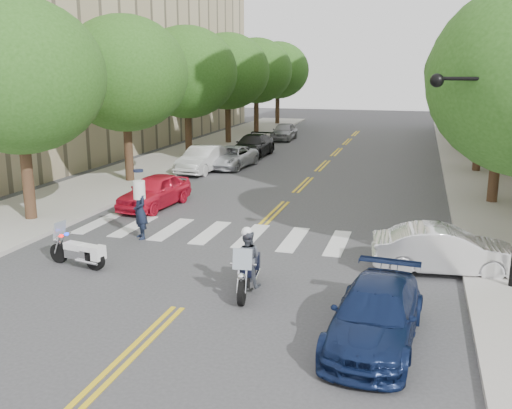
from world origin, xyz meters
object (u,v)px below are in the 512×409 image
at_px(motorcycle_parked, 81,252).
at_px(officer_standing, 140,211).
at_px(convertible, 445,250).
at_px(motorcycle_police, 247,263).
at_px(sedan_blue, 376,315).

relative_size(motorcycle_parked, officer_standing, 1.04).
bearing_deg(convertible, motorcycle_parked, 97.02).
bearing_deg(officer_standing, motorcycle_police, 8.76).
xyz_separation_m(motorcycle_parked, officer_standing, (0.34, 3.21, 0.53)).
height_order(motorcycle_parked, officer_standing, officer_standing).
bearing_deg(motorcycle_police, convertible, -157.50).
bearing_deg(motorcycle_parked, convertible, -65.81).
xyz_separation_m(officer_standing, convertible, (10.15, -0.68, -0.30)).
bearing_deg(sedan_blue, officer_standing, 150.95).
distance_m(motorcycle_police, sedan_blue, 4.06).
height_order(motorcycle_parked, sedan_blue, motorcycle_parked).
height_order(officer_standing, convertible, officer_standing).
bearing_deg(convertible, sedan_blue, 155.62).
height_order(motorcycle_parked, convertible, convertible).
xyz_separation_m(convertible, sedan_blue, (-1.61, -5.00, -0.05)).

